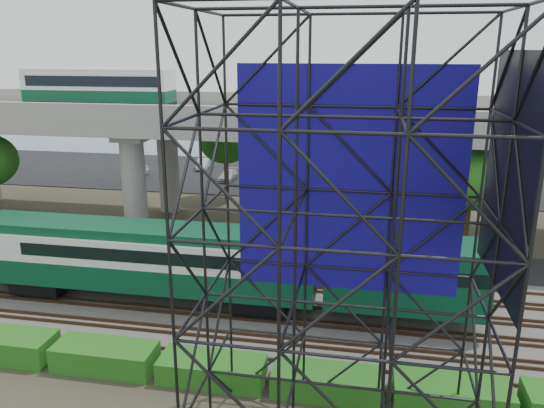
# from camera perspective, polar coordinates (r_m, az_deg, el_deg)

# --- Properties ---
(ground) EXTENTS (140.00, 140.00, 0.00)m
(ground) POSITION_cam_1_polar(r_m,az_deg,el_deg) (28.27, -5.86, -13.18)
(ground) COLOR #474233
(ground) RESTS_ON ground
(ballast_bed) EXTENTS (90.00, 12.00, 0.20)m
(ballast_bed) POSITION_cam_1_polar(r_m,az_deg,el_deg) (29.91, -4.78, -11.18)
(ballast_bed) COLOR slate
(ballast_bed) RESTS_ON ground
(service_road) EXTENTS (90.00, 5.00, 0.08)m
(service_road) POSITION_cam_1_polar(r_m,az_deg,el_deg) (37.45, -1.38, -5.36)
(service_road) COLOR black
(service_road) RESTS_ON ground
(parking_lot) EXTENTS (90.00, 18.00, 0.08)m
(parking_lot) POSITION_cam_1_polar(r_m,az_deg,el_deg) (59.62, 3.26, 2.90)
(parking_lot) COLOR black
(parking_lot) RESTS_ON ground
(harbor_water) EXTENTS (140.00, 40.00, 0.03)m
(harbor_water) POSITION_cam_1_polar(r_m,az_deg,el_deg) (81.06, 5.26, 6.44)
(harbor_water) COLOR #465973
(harbor_water) RESTS_ON ground
(rail_tracks) EXTENTS (90.00, 9.52, 0.16)m
(rail_tracks) POSITION_cam_1_polar(r_m,az_deg,el_deg) (29.83, -4.79, -10.87)
(rail_tracks) COLOR #472D1E
(rail_tracks) RESTS_ON ballast_bed
(commuter_train) EXTENTS (29.30, 3.06, 4.30)m
(commuter_train) POSITION_cam_1_polar(r_m,az_deg,el_deg) (29.47, -9.70, -5.84)
(commuter_train) COLOR black
(commuter_train) RESTS_ON rail_tracks
(overpass) EXTENTS (80.00, 12.00, 12.40)m
(overpass) POSITION_cam_1_polar(r_m,az_deg,el_deg) (40.78, -1.29, 8.35)
(overpass) COLOR #9E9B93
(overpass) RESTS_ON ground
(scaffold_tower) EXTENTS (9.36, 6.36, 15.00)m
(scaffold_tower) POSITION_cam_1_polar(r_m,az_deg,el_deg) (16.84, 7.63, -6.23)
(scaffold_tower) COLOR black
(scaffold_tower) RESTS_ON ground
(hedge_strip) EXTENTS (34.60, 1.80, 1.20)m
(hedge_strip) POSITION_cam_1_polar(r_m,az_deg,el_deg) (24.22, -6.46, -17.18)
(hedge_strip) COLOR #125012
(hedge_strip) RESTS_ON ground
(trees) EXTENTS (40.94, 16.94, 7.69)m
(trees) POSITION_cam_1_polar(r_m,az_deg,el_deg) (42.27, -6.07, 4.91)
(trees) COLOR #382314
(trees) RESTS_ON ground
(suv) EXTENTS (5.97, 3.99, 1.52)m
(suv) POSITION_cam_1_polar(r_m,az_deg,el_deg) (38.00, -4.35, -3.79)
(suv) COLOR black
(suv) RESTS_ON service_road
(parked_cars) EXTENTS (36.55, 9.30, 1.28)m
(parked_cars) POSITION_cam_1_polar(r_m,az_deg,el_deg) (59.15, 3.96, 3.40)
(parked_cars) COLOR silver
(parked_cars) RESTS_ON parking_lot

